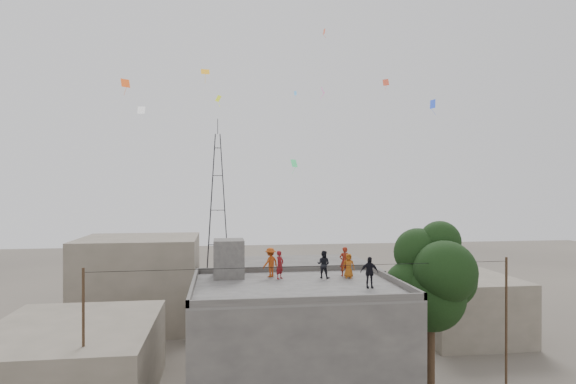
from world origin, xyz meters
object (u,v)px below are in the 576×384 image
stair_head_box (229,258)px  person_dark_adult (369,272)px  tree (433,279)px  person_red_adult (344,261)px  transmission_tower (218,203)px

stair_head_box → person_dark_adult: stair_head_box is taller
tree → person_red_adult: 4.67m
tree → person_dark_adult: 4.43m
stair_head_box → person_red_adult: size_ratio=1.27×
tree → person_red_adult: size_ratio=5.79×
transmission_tower → person_red_adult: size_ratio=12.73×
transmission_tower → person_red_adult: transmission_tower is taller
person_red_adult → stair_head_box: bearing=-13.7°
stair_head_box → transmission_tower: size_ratio=0.10×
stair_head_box → person_dark_adult: size_ratio=1.35×
tree → stair_head_box: bearing=169.3°
stair_head_box → tree: tree is taller
transmission_tower → tree: bearing=-73.9°
stair_head_box → tree: bearing=-10.7°
stair_head_box → person_dark_adult: 7.57m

